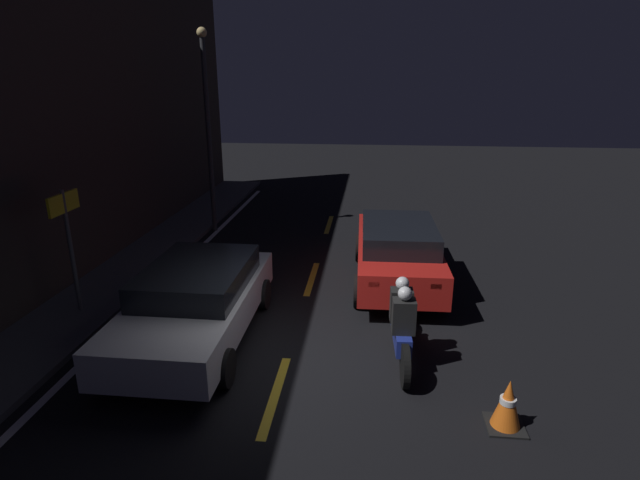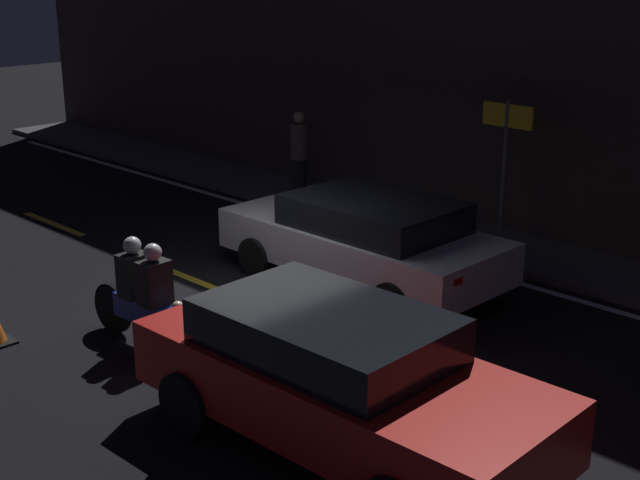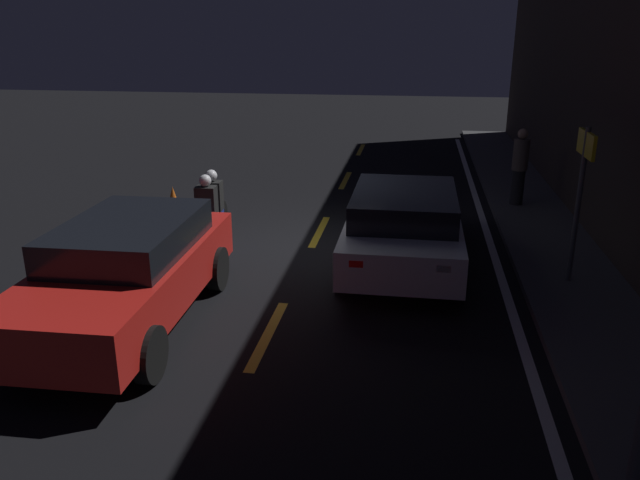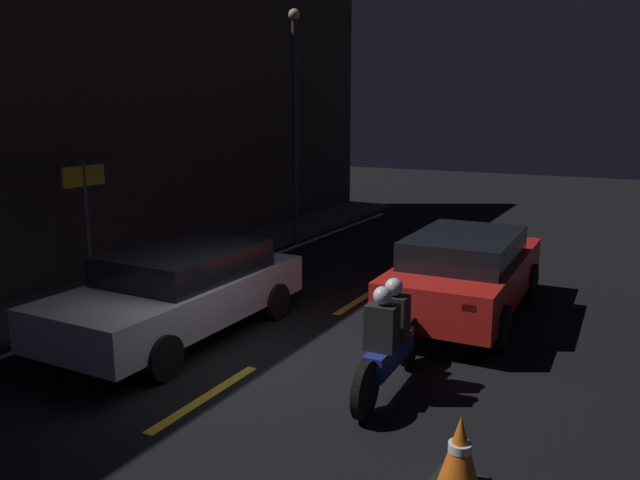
% 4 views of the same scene
% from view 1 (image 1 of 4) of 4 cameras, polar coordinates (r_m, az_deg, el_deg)
% --- Properties ---
extents(ground_plane, '(56.00, 56.00, 0.00)m').
position_cam_1_polar(ground_plane, '(8.55, -3.83, -13.36)').
color(ground_plane, black).
extents(raised_curb, '(28.00, 1.64, 0.11)m').
position_cam_1_polar(raised_curb, '(10.17, -29.43, -10.07)').
color(raised_curb, '#424244').
rests_on(raised_curb, ground).
extents(lane_dash_c, '(2.00, 0.14, 0.01)m').
position_cam_1_polar(lane_dash_c, '(7.72, -5.14, -17.17)').
color(lane_dash_c, gold).
rests_on(lane_dash_c, ground).
extents(lane_dash_d, '(2.00, 0.14, 0.01)m').
position_cam_1_polar(lane_dash_d, '(11.64, -0.93, -4.40)').
color(lane_dash_d, gold).
rests_on(lane_dash_d, ground).
extents(lane_dash_e, '(2.00, 0.14, 0.01)m').
position_cam_1_polar(lane_dash_e, '(15.87, 1.03, 1.79)').
color(lane_dash_e, gold).
rests_on(lane_dash_e, ground).
extents(lane_solid_kerb, '(25.20, 0.14, 0.01)m').
position_cam_1_polar(lane_solid_kerb, '(9.63, -24.07, -11.16)').
color(lane_solid_kerb, silver).
rests_on(lane_solid_kerb, ground).
extents(sedan_white, '(4.35, 2.00, 1.33)m').
position_cam_1_polar(sedan_white, '(9.10, -13.93, -6.72)').
color(sedan_white, silver).
rests_on(sedan_white, ground).
extents(taxi_red, '(4.40, 1.95, 1.44)m').
position_cam_1_polar(taxi_red, '(11.26, 8.83, -1.16)').
color(taxi_red, red).
rests_on(taxi_red, ground).
extents(motorcycle, '(2.29, 0.39, 1.40)m').
position_cam_1_polar(motorcycle, '(8.30, 9.29, -9.39)').
color(motorcycle, black).
rests_on(motorcycle, ground).
extents(traffic_cone_near, '(0.50, 0.50, 0.71)m').
position_cam_1_polar(traffic_cone_near, '(7.36, 20.65, -17.15)').
color(traffic_cone_near, black).
rests_on(traffic_cone_near, ground).
extents(shop_sign, '(0.90, 0.08, 2.40)m').
position_cam_1_polar(shop_sign, '(10.41, -26.91, 1.32)').
color(shop_sign, '#4C4C51').
rests_on(shop_sign, raised_curb).
extents(street_lamp, '(0.28, 0.28, 5.76)m').
position_cam_1_polar(street_lamp, '(15.01, -12.70, 13.00)').
color(street_lamp, '#333338').
rests_on(street_lamp, ground).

